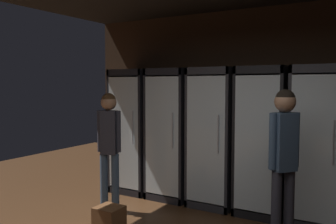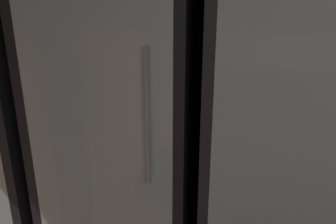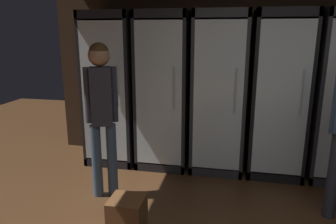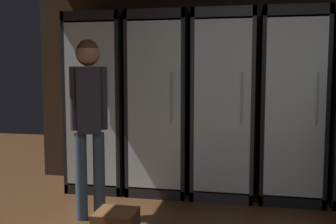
{
  "view_description": "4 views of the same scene",
  "coord_description": "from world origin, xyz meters",
  "px_view_note": "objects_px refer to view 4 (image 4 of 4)",
  "views": [
    {
      "loc": [
        1.33,
        -2.1,
        1.72
      ],
      "look_at": [
        -1.42,
        2.54,
        1.31
      ],
      "focal_mm": 38.86,
      "sensor_mm": 36.0,
      "label": 1
    },
    {
      "loc": [
        -0.91,
        1.12,
        1.57
      ],
      "look_at": [
        -1.14,
        2.37,
        1.07
      ],
      "focal_mm": 40.41,
      "sensor_mm": 36.0,
      "label": 2
    },
    {
      "loc": [
        -0.55,
        -1.21,
        1.7
      ],
      "look_at": [
        -1.31,
        2.5,
        0.74
      ],
      "focal_mm": 33.63,
      "sensor_mm": 36.0,
      "label": 3
    },
    {
      "loc": [
        -0.43,
        -1.65,
        1.33
      ],
      "look_at": [
        -1.29,
        2.56,
        0.89
      ],
      "focal_mm": 42.97,
      "sensor_mm": 36.0,
      "label": 4
    }
  ],
  "objects_px": {
    "shopper_near": "(89,109)",
    "cooler_left": "(162,105)",
    "cooler_far_left": "(103,104)",
    "cooler_right": "(291,107)",
    "cooler_center": "(224,106)"
  },
  "relations": [
    {
      "from": "cooler_far_left",
      "to": "shopper_near",
      "type": "bearing_deg",
      "value": -76.03
    },
    {
      "from": "cooler_left",
      "to": "shopper_near",
      "type": "bearing_deg",
      "value": -113.28
    },
    {
      "from": "cooler_far_left",
      "to": "cooler_left",
      "type": "bearing_deg",
      "value": -0.1
    },
    {
      "from": "cooler_far_left",
      "to": "cooler_left",
      "type": "distance_m",
      "value": 0.69
    },
    {
      "from": "cooler_center",
      "to": "shopper_near",
      "type": "relative_size",
      "value": 1.22
    },
    {
      "from": "cooler_far_left",
      "to": "cooler_left",
      "type": "xyz_separation_m",
      "value": [
        0.69,
        -0.0,
        -0.01
      ]
    },
    {
      "from": "cooler_far_left",
      "to": "cooler_right",
      "type": "relative_size",
      "value": 1.0
    },
    {
      "from": "cooler_far_left",
      "to": "cooler_right",
      "type": "bearing_deg",
      "value": -0.03
    },
    {
      "from": "cooler_left",
      "to": "cooler_right",
      "type": "xyz_separation_m",
      "value": [
        1.38,
        0.0,
        0.01
      ]
    },
    {
      "from": "cooler_far_left",
      "to": "cooler_center",
      "type": "height_order",
      "value": "same"
    },
    {
      "from": "cooler_center",
      "to": "cooler_right",
      "type": "relative_size",
      "value": 1.0
    },
    {
      "from": "cooler_left",
      "to": "cooler_right",
      "type": "relative_size",
      "value": 1.0
    },
    {
      "from": "shopper_near",
      "to": "cooler_left",
      "type": "bearing_deg",
      "value": 66.72
    },
    {
      "from": "shopper_near",
      "to": "cooler_center",
      "type": "bearing_deg",
      "value": 42.03
    },
    {
      "from": "cooler_right",
      "to": "shopper_near",
      "type": "xyz_separation_m",
      "value": [
        -1.82,
        -1.02,
        0.04
      ]
    }
  ]
}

